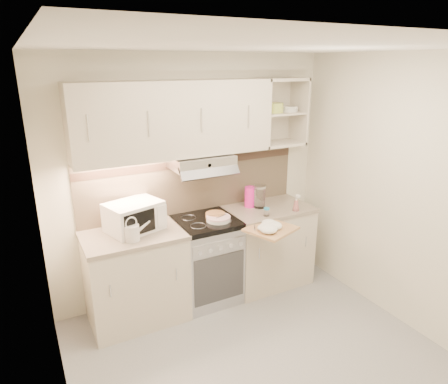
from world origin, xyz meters
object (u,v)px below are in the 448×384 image
object	(u,v)px
electric_range	(207,259)
pink_pitcher	(250,197)
glass_jar	(259,197)
spray_bottle	(296,204)
watering_can	(133,232)
plate_stack	(218,218)
cutting_board	(271,229)
microwave	(134,216)

from	to	relation	value
electric_range	pink_pitcher	world-z (taller)	pink_pitcher
electric_range	glass_jar	bearing A→B (deg)	4.00
glass_jar	spray_bottle	world-z (taller)	glass_jar
glass_jar	spray_bottle	xyz separation A→B (m)	(0.29, -0.27, -0.05)
watering_can	pink_pitcher	distance (m)	1.39
plate_stack	spray_bottle	size ratio (longest dim) A/B	1.29
watering_can	plate_stack	distance (m)	0.88
spray_bottle	watering_can	bearing A→B (deg)	179.98
plate_stack	cutting_board	bearing A→B (deg)	-43.96
watering_can	glass_jar	bearing A→B (deg)	-6.36
glass_jar	cutting_board	distance (m)	0.56
spray_bottle	plate_stack	bearing A→B (deg)	173.81
plate_stack	glass_jar	world-z (taller)	glass_jar
cutting_board	plate_stack	bearing A→B (deg)	116.06
microwave	pink_pitcher	size ratio (longest dim) A/B	2.51
microwave	plate_stack	distance (m)	0.82
microwave	spray_bottle	xyz separation A→B (m)	(1.66, -0.29, -0.06)
electric_range	spray_bottle	bearing A→B (deg)	-12.98
plate_stack	glass_jar	distance (m)	0.59
watering_can	glass_jar	xyz separation A→B (m)	(1.45, 0.19, 0.04)
plate_stack	microwave	bearing A→B (deg)	168.70
pink_pitcher	plate_stack	bearing A→B (deg)	-143.95
spray_bottle	cutting_board	xyz separation A→B (m)	(-0.48, -0.24, -0.10)
watering_can	pink_pitcher	xyz separation A→B (m)	(1.37, 0.26, 0.03)
electric_range	spray_bottle	xyz separation A→B (m)	(0.95, -0.22, 0.52)
glass_jar	watering_can	bearing A→B (deg)	-172.53
cutting_board	spray_bottle	bearing A→B (deg)	6.34
microwave	plate_stack	world-z (taller)	microwave
spray_bottle	cutting_board	world-z (taller)	spray_bottle
microwave	watering_can	distance (m)	0.24
electric_range	microwave	bearing A→B (deg)	174.23
microwave	watering_can	xyz separation A→B (m)	(-0.08, -0.21, -0.06)
pink_pitcher	spray_bottle	size ratio (longest dim) A/B	1.18
microwave	plate_stack	size ratio (longest dim) A/B	2.31
watering_can	pink_pitcher	bearing A→B (deg)	-3.17
microwave	electric_range	bearing A→B (deg)	-22.53
electric_range	watering_can	distance (m)	0.96
plate_stack	pink_pitcher	bearing A→B (deg)	22.55
watering_can	spray_bottle	distance (m)	1.74
microwave	cutting_board	bearing A→B (deg)	-40.82
plate_stack	cutting_board	world-z (taller)	plate_stack
plate_stack	pink_pitcher	world-z (taller)	pink_pitcher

